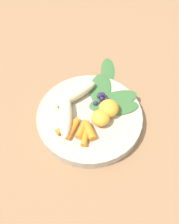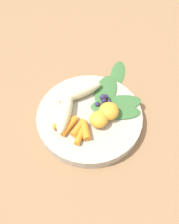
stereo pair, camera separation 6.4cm
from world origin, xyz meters
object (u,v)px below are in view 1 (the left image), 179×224
(banana_peeled_right, at_px, (75,94))
(kale_leaf_stray, at_px, (108,70))
(bowl, at_px, (89,117))
(orange_segment_near, at_px, (109,108))
(banana_peeled_left, at_px, (65,115))

(banana_peeled_right, xyz_separation_m, kale_leaf_stray, (-0.16, -0.01, -0.04))
(bowl, relative_size, orange_segment_near, 5.43)
(orange_segment_near, height_order, kale_leaf_stray, orange_segment_near)
(kale_leaf_stray, bearing_deg, banana_peeled_right, 145.57)
(banana_peeled_left, relative_size, banana_peeled_right, 1.00)
(banana_peeled_left, relative_size, orange_segment_near, 2.59)
(bowl, height_order, kale_leaf_stray, bowl)
(banana_peeled_right, xyz_separation_m, orange_segment_near, (-0.02, 0.10, 0.00))
(kale_leaf_stray, bearing_deg, orange_segment_near, 179.69)
(banana_peeled_left, bearing_deg, banana_peeled_right, 160.42)
(bowl, distance_m, banana_peeled_left, 0.07)
(banana_peeled_right, bearing_deg, bowl, 89.30)
(bowl, relative_size, banana_peeled_left, 2.10)
(banana_peeled_left, bearing_deg, bowl, 101.33)
(bowl, xyz_separation_m, banana_peeled_left, (0.05, -0.04, 0.03))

